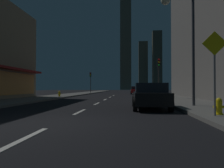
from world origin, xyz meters
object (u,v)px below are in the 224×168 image
Objects in this scene: car_parked_far at (136,90)px; street_lamp_right at (179,23)px; fire_hydrant_yellow_near at (219,107)px; traffic_light_near_right at (159,69)px; fire_hydrant_far_left at (59,94)px; car_parked_near at (150,96)px; traffic_light_far_left at (90,78)px; pedestrian_crossing_sign at (215,66)px.

street_lamp_right is at bearing -85.96° from car_parked_far.
car_parked_far is 29.36m from fire_hydrant_yellow_near.
fire_hydrant_far_left is at bearing 170.76° from traffic_light_near_right.
car_parked_near is 4.13m from fire_hydrant_yellow_near.
traffic_light_near_right and traffic_light_far_left have the same top height.
fire_hydrant_yellow_near is at bearing -56.08° from car_parked_near.
pedestrian_crossing_sign is (11.50, -15.69, 1.56)m from fire_hydrant_far_left.
pedestrian_crossing_sign is at bearing -86.14° from car_parked_far.
street_lamp_right is (-0.52, 4.09, 4.61)m from fire_hydrant_yellow_near.
traffic_light_near_right reaches higher than car_parked_near.
street_lamp_right is at bearing 92.82° from pedestrian_crossing_sign.
pedestrian_crossing_sign reaches higher than fire_hydrant_yellow_near.
fire_hydrant_yellow_near is at bearing -70.68° from traffic_light_far_left.
traffic_light_far_left is at bearing 108.65° from pedestrian_crossing_sign.
traffic_light_near_right is 13.88m from pedestrian_crossing_sign.
traffic_light_near_right reaches higher than car_parked_far.
fire_hydrant_yellow_near is 19.33m from fire_hydrant_far_left.
car_parked_far is (0.00, 25.85, 0.00)m from car_parked_near.
pedestrian_crossing_sign reaches higher than car_parked_far.
traffic_light_near_right is at bearing 91.70° from fire_hydrant_yellow_near.
fire_hydrant_far_left is 19.51m from pedestrian_crossing_sign.
car_parked_far is at bearing 96.85° from traffic_light_near_right.
car_parked_near is 1.34× the size of pedestrian_crossing_sign.
car_parked_near is 1.00× the size of car_parked_far.
traffic_light_far_left is at bearing 88.67° from fire_hydrant_far_left.
pedestrian_crossing_sign is (2.00, -29.64, 1.28)m from car_parked_far.
car_parked_far is 1.01× the size of traffic_light_far_left.
fire_hydrant_far_left is 0.16× the size of traffic_light_near_right.
fire_hydrant_far_left is at bearing 126.25° from pedestrian_crossing_sign.
street_lamp_right is at bearing -44.85° from fire_hydrant_far_left.
fire_hydrant_yellow_near is 34.56m from traffic_light_far_left.
car_parked_near is 0.64× the size of street_lamp_right.
traffic_light_far_left reaches higher than fire_hydrant_far_left.
street_lamp_right is (1.78, -25.18, 4.33)m from car_parked_far.
traffic_light_far_left is (-11.00, 19.05, 0.00)m from traffic_light_near_right.
street_lamp_right reaches higher than car_parked_near.
traffic_light_near_right is 0.64× the size of street_lamp_right.
traffic_light_near_right reaches higher than fire_hydrant_yellow_near.
street_lamp_right is 5.41m from pedestrian_crossing_sign.
fire_hydrant_yellow_near is 0.21× the size of pedestrian_crossing_sign.
pedestrian_crossing_sign is at bearing -89.59° from traffic_light_near_right.
car_parked_far is at bearing 94.04° from street_lamp_right.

